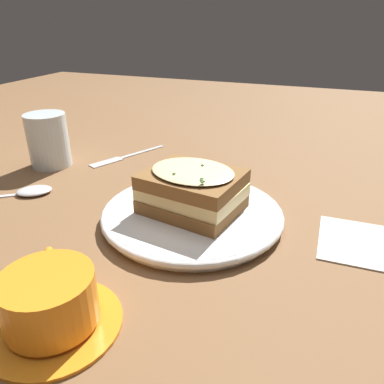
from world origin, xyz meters
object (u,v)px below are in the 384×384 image
Objects in this scene: dinner_plate at (192,214)px; napkin at (374,245)px; fork at (120,158)px; teacup_with_saucer at (50,303)px; water_glass at (48,140)px; sandwich at (192,190)px; spoon at (28,192)px.

dinner_plate is 1.90× the size of napkin.
dinner_plate is at bearing 166.49° from fork.
fork is (-0.18, 0.44, -0.03)m from teacup_with_saucer.
water_glass is at bearing 61.83° from fork.
sandwich is at bearing -175.09° from napkin.
sandwich is 0.87× the size of fork.
napkin is at bearing 4.91° from sandwich.
fork is (0.11, 0.08, -0.05)m from water_glass.
dinner_plate reaches higher than spoon.
teacup_with_saucer reaches higher than napkin.
napkin is (0.55, 0.04, -0.00)m from spoon.
water_glass is (-0.35, 0.11, 0.04)m from dinner_plate.
napkin is (0.25, 0.02, -0.05)m from sandwich.
spoon is (-0.30, -0.02, -0.05)m from sandwich.
teacup_with_saucer is at bearing 138.09° from fork.
dinner_plate is 0.25m from napkin.
dinner_plate reaches higher than fork.
water_glass reaches higher than dinner_plate.
napkin is (0.25, 0.02, -0.01)m from dinner_plate.
napkin is (0.31, 0.27, -0.03)m from teacup_with_saucer.
teacup_with_saucer is 1.28× the size of water_glass.
water_glass is (-0.35, 0.11, 0.00)m from sandwich.
dinner_plate is at bearing -17.24° from water_glass.
water_glass is 0.60× the size of fork.
water_glass reaches higher than napkin.
sandwich reaches higher than fork.
napkin is at bearing 5.14° from dinner_plate.
sandwich is 0.31m from fork.
sandwich reaches higher than teacup_with_saucer.
dinner_plate is at bearing -174.86° from napkin.
water_glass is 0.70× the size of spoon.
napkin is at bearing 57.78° from spoon.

